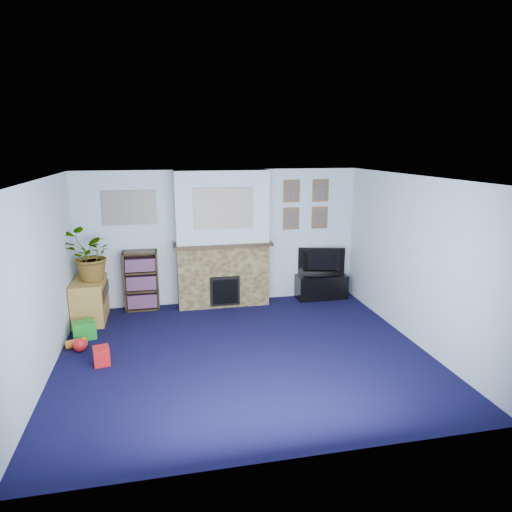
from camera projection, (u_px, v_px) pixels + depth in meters
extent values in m
cube|color=black|center=(244.00, 353.00, 6.32)|extent=(5.00, 4.50, 0.01)
cube|color=white|center=(243.00, 178.00, 5.76)|extent=(5.00, 4.50, 0.01)
cube|color=silver|center=(221.00, 237.00, 8.18)|extent=(5.00, 0.04, 2.40)
cube|color=silver|center=(291.00, 338.00, 3.90)|extent=(5.00, 0.04, 2.40)
cube|color=silver|center=(41.00, 281.00, 5.54)|extent=(0.04, 4.50, 2.40)
cube|color=silver|center=(415.00, 260.00, 6.54)|extent=(0.04, 4.50, 2.40)
cube|color=brown|center=(223.00, 275.00, 8.14)|extent=(1.60, 0.40, 1.10)
cube|color=brown|center=(222.00, 208.00, 7.86)|extent=(1.60, 0.40, 1.30)
cube|color=brown|center=(223.00, 244.00, 7.98)|extent=(1.72, 0.50, 0.05)
cube|color=brown|center=(225.00, 291.00, 8.00)|extent=(0.52, 0.08, 0.52)
cube|color=brown|center=(225.00, 292.00, 7.96)|extent=(0.44, 0.02, 0.44)
cube|color=gray|center=(224.00, 208.00, 7.65)|extent=(1.00, 0.03, 0.68)
cube|color=gray|center=(130.00, 208.00, 7.72)|extent=(0.90, 0.03, 0.58)
cube|color=brown|center=(292.00, 191.00, 8.23)|extent=(0.30, 0.03, 0.40)
cube|color=brown|center=(321.00, 191.00, 8.34)|extent=(0.30, 0.03, 0.40)
cube|color=brown|center=(291.00, 219.00, 8.35)|extent=(0.30, 0.03, 0.40)
cube|color=brown|center=(320.00, 218.00, 8.46)|extent=(0.30, 0.03, 0.40)
cube|color=black|center=(321.00, 286.00, 8.57)|extent=(0.94, 0.40, 0.44)
imported|color=black|center=(322.00, 262.00, 8.48)|extent=(0.87, 0.33, 0.50)
cube|color=black|center=(142.00, 278.00, 8.03)|extent=(0.58, 0.02, 1.05)
cube|color=black|center=(125.00, 281.00, 7.85)|extent=(0.03, 0.28, 1.05)
cube|color=black|center=(158.00, 279.00, 7.96)|extent=(0.03, 0.28, 1.05)
cube|color=black|center=(143.00, 308.00, 8.03)|extent=(0.56, 0.28, 0.03)
cube|color=black|center=(142.00, 290.00, 7.95)|extent=(0.56, 0.28, 0.03)
cube|color=black|center=(141.00, 272.00, 7.87)|extent=(0.56, 0.28, 0.03)
cube|color=black|center=(140.00, 252.00, 7.79)|extent=(0.56, 0.28, 0.03)
cube|color=black|center=(143.00, 300.00, 7.98)|extent=(0.50, 0.22, 0.24)
cube|color=black|center=(142.00, 282.00, 7.90)|extent=(0.50, 0.22, 0.24)
cube|color=black|center=(140.00, 264.00, 7.83)|extent=(0.50, 0.22, 0.22)
cube|color=#A77E35|center=(90.00, 300.00, 7.45)|extent=(0.49, 0.89, 0.69)
imported|color=#26661E|center=(89.00, 255.00, 7.24)|extent=(0.99, 0.97, 0.83)
cube|color=gold|center=(221.00, 239.00, 7.93)|extent=(0.09, 0.06, 0.13)
cylinder|color=#B2BFC6|center=(244.00, 238.00, 8.01)|extent=(0.05, 0.05, 0.16)
sphere|color=gray|center=(195.00, 240.00, 7.84)|extent=(0.13, 0.13, 0.13)
cylinder|color=red|center=(264.00, 238.00, 8.08)|extent=(0.07, 0.07, 0.13)
cube|color=#198C26|center=(84.00, 329.00, 6.79)|extent=(0.38, 0.33, 0.26)
sphere|color=red|center=(80.00, 345.00, 6.36)|extent=(0.19, 0.19, 0.19)
cube|color=red|center=(102.00, 357.00, 5.97)|extent=(0.24, 0.24, 0.24)
cylinder|color=orange|center=(77.00, 343.00, 6.47)|extent=(0.29, 0.13, 0.17)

